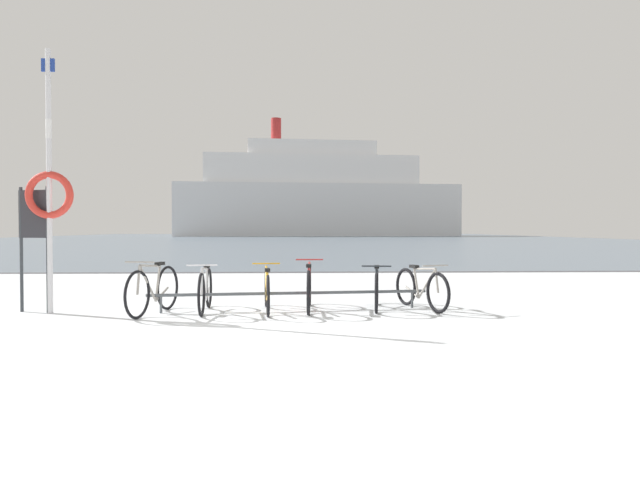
% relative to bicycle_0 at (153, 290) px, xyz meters
% --- Properties ---
extents(ground, '(80.00, 132.00, 0.08)m').
position_rel_bicycle_0_xyz_m(ground, '(1.34, 51.91, -0.42)').
color(ground, silver).
extents(bike_rack, '(4.48, 0.52, 0.31)m').
position_rel_bicycle_0_xyz_m(bike_rack, '(2.11, 0.30, -0.11)').
color(bike_rack, '#4C5156').
rests_on(bike_rack, ground).
extents(bicycle_0, '(0.53, 1.64, 0.84)m').
position_rel_bicycle_0_xyz_m(bicycle_0, '(0.00, 0.00, 0.00)').
color(bicycle_0, black).
rests_on(bicycle_0, ground).
extents(bicycle_1, '(0.46, 1.63, 0.78)m').
position_rel_bicycle_0_xyz_m(bicycle_1, '(0.76, 0.20, -0.03)').
color(bicycle_1, black).
rests_on(bicycle_1, ground).
extents(bicycle_2, '(0.46, 1.72, 0.75)m').
position_rel_bicycle_0_xyz_m(bicycle_2, '(1.73, 0.19, -0.04)').
color(bicycle_2, black).
rests_on(bicycle_2, ground).
extents(bicycle_3, '(0.46, 1.74, 0.81)m').
position_rel_bicycle_0_xyz_m(bicycle_3, '(2.40, 0.35, -0.02)').
color(bicycle_3, black).
rests_on(bicycle_3, ground).
extents(bicycle_4, '(0.46, 1.60, 0.74)m').
position_rel_bicycle_0_xyz_m(bicycle_4, '(3.51, 0.42, -0.04)').
color(bicycle_4, black).
rests_on(bicycle_4, ground).
extents(bicycle_5, '(0.65, 1.56, 0.75)m').
position_rel_bicycle_0_xyz_m(bicycle_5, '(4.24, 0.38, -0.04)').
color(bicycle_5, black).
rests_on(bicycle_5, ground).
extents(info_sign, '(0.54, 0.20, 1.97)m').
position_rel_bicycle_0_xyz_m(info_sign, '(-1.91, 0.27, 0.96)').
color(info_sign, '#33383D').
rests_on(info_sign, ground).
extents(rescue_post, '(0.74, 0.11, 4.09)m').
position_rel_bicycle_0_xyz_m(rescue_post, '(-1.62, 0.14, 1.57)').
color(rescue_post, silver).
rests_on(rescue_post, ground).
extents(ferry_ship, '(47.40, 13.56, 19.55)m').
position_rel_bicycle_0_xyz_m(ferry_ship, '(5.12, 85.19, 6.18)').
color(ferry_ship, silver).
rests_on(ferry_ship, ground).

